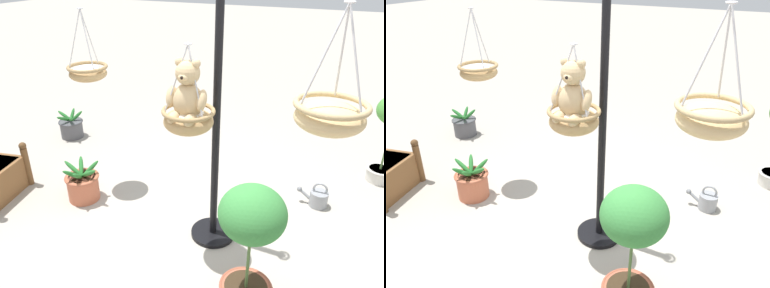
# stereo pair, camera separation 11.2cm
# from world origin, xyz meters

# --- Properties ---
(ground_plane) EXTENTS (40.00, 40.00, 0.00)m
(ground_plane) POSITION_xyz_m (0.00, 0.00, 0.00)
(ground_plane) COLOR #A8A093
(display_pole_central) EXTENTS (0.44, 0.44, 2.52)m
(display_pole_central) POSITION_xyz_m (-0.18, -0.07, 0.79)
(display_pole_central) COLOR black
(display_pole_central) RESTS_ON ground
(hanging_basket_with_teddy) EXTENTS (0.44, 0.44, 0.73)m
(hanging_basket_with_teddy) POSITION_xyz_m (-0.03, 0.18, 1.34)
(hanging_basket_with_teddy) COLOR tan
(teddy_bear) EXTENTS (0.35, 0.30, 0.50)m
(teddy_bear) POSITION_xyz_m (-0.03, 0.21, 1.56)
(teddy_bear) COLOR tan
(hanging_basket_left_high) EXTENTS (0.44, 0.44, 0.74)m
(hanging_basket_left_high) POSITION_xyz_m (-1.12, 0.54, 1.69)
(hanging_basket_left_high) COLOR tan
(hanging_basket_right_low) EXTENTS (0.44, 0.44, 0.76)m
(hanging_basket_right_low) POSITION_xyz_m (1.45, -0.39, 1.42)
(hanging_basket_right_low) COLOR tan
(potted_plant_fern_front) EXTENTS (0.49, 0.49, 1.12)m
(potted_plant_fern_front) POSITION_xyz_m (-0.73, 0.62, 0.69)
(potted_plant_fern_front) COLOR #AD563D
(potted_plant_fern_front) RESTS_ON ground
(potted_plant_bushy_green) EXTENTS (0.49, 0.42, 0.47)m
(potted_plant_bushy_green) POSITION_xyz_m (1.42, -0.03, 0.19)
(potted_plant_bushy_green) COLOR #BC6042
(potted_plant_bushy_green) RESTS_ON ground
(potted_plant_small_succulent) EXTENTS (0.43, 0.44, 0.43)m
(potted_plant_small_succulent) POSITION_xyz_m (2.69, -1.29, 0.17)
(potted_plant_small_succulent) COLOR #4C4C51
(potted_plant_small_succulent) RESTS_ON ground
(watering_can) EXTENTS (0.35, 0.20, 0.30)m
(watering_can) POSITION_xyz_m (-1.07, -1.02, 0.10)
(watering_can) COLOR gray
(watering_can) RESTS_ON ground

